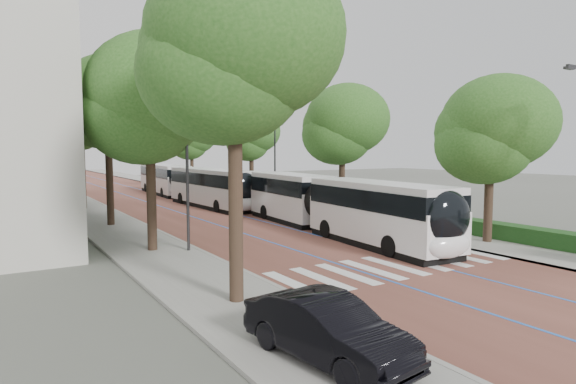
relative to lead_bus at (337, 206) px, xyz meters
name	(u,v)px	position (x,y,z in m)	size (l,w,h in m)	color
ground	(409,272)	(-2.84, -8.31, -1.63)	(160.00, 160.00, 0.00)	#51544C
road	(139,194)	(-2.84, 31.69, -1.62)	(11.00, 140.00, 0.02)	brown
sidewalk_left	(64,197)	(-10.34, 31.69, -1.57)	(4.00, 140.00, 0.12)	gray
sidewalk_right	(203,190)	(4.66, 31.69, -1.57)	(4.00, 140.00, 0.12)	gray
kerb_left	(84,196)	(-8.44, 31.69, -1.57)	(0.20, 140.00, 0.14)	gray
kerb_right	(188,191)	(2.76, 31.69, -1.57)	(0.20, 140.00, 0.14)	gray
zebra_crossing	(394,266)	(-2.64, -7.31, -1.60)	(10.55, 3.60, 0.01)	silver
lane_line_left	(124,194)	(-4.44, 31.69, -1.60)	(0.12, 126.00, 0.01)	blue
lane_line_right	(153,193)	(-1.24, 31.69, -1.60)	(0.12, 126.00, 0.01)	blue
hedge	(541,237)	(6.26, -8.31, -1.11)	(1.20, 14.00, 0.80)	#174317
streetlight_far	(273,150)	(3.78, 13.69, 3.19)	(1.82, 0.20, 8.00)	#2C2C2E
lamp_post_left	(187,165)	(-8.94, -0.31, 2.49)	(0.14, 0.14, 8.00)	#2C2C2E
trees_left	(95,117)	(-10.34, 13.76, 5.46)	(6.31, 60.64, 10.11)	black
trees_right	(291,135)	(4.86, 12.56, 4.38)	(5.99, 47.62, 8.93)	black
lead_bus	(337,206)	(0.00, 0.00, 0.00)	(3.94, 18.53, 3.20)	black
bus_queued_0	(213,188)	(-0.89, 15.56, 0.00)	(2.98, 12.48, 3.20)	white
bus_queued_1	(166,179)	(-0.50, 29.50, 0.00)	(3.12, 12.51, 3.20)	white
parked_car	(327,329)	(-10.50, -13.24, -0.79)	(1.52, 4.35, 1.43)	black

